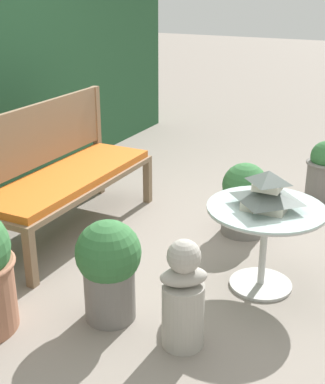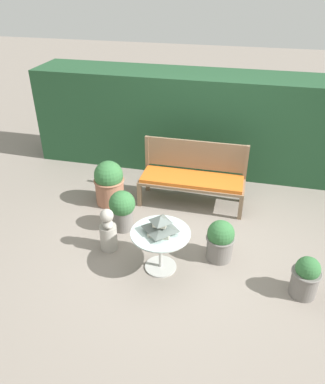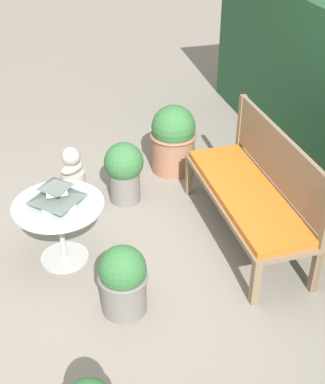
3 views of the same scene
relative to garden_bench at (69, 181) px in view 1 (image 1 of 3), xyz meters
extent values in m
plane|color=gray|center=(0.10, -0.99, -0.41)|extent=(30.00, 30.00, 0.00)
cube|color=#7F664C|center=(-0.78, -0.25, -0.22)|extent=(0.06, 0.06, 0.38)
cube|color=#7F664C|center=(0.78, -0.25, -0.22)|extent=(0.06, 0.06, 0.38)
cube|color=#7F664C|center=(0.78, 0.25, -0.22)|extent=(0.06, 0.06, 0.38)
cube|color=#7F664C|center=(0.00, 0.00, -0.01)|extent=(1.63, 0.56, 0.04)
cube|color=orange|center=(0.00, 0.00, 0.04)|extent=(1.56, 0.51, 0.05)
cube|color=#7F664C|center=(0.78, 0.26, 0.08)|extent=(0.06, 0.06, 0.98)
cube|color=#7F664C|center=(0.00, 0.26, 0.33)|extent=(1.56, 0.04, 0.47)
cylinder|color=#B7B7B2|center=(-0.12, -1.56, -0.40)|extent=(0.40, 0.40, 0.02)
cylinder|color=#B7B7B2|center=(-0.12, -1.56, -0.14)|extent=(0.04, 0.04, 0.54)
cylinder|color=silver|center=(-0.12, -1.56, 0.13)|extent=(0.73, 0.73, 0.01)
torus|color=#B7B7B2|center=(-0.12, -1.56, 0.12)|extent=(0.73, 0.73, 0.02)
cube|color=beige|center=(-0.12, -1.56, 0.16)|extent=(0.26, 0.26, 0.05)
pyramid|color=#56605B|center=(-0.12, -1.56, 0.22)|extent=(0.35, 0.35, 0.06)
cube|color=beige|center=(-0.12, -1.56, 0.28)|extent=(0.16, 0.16, 0.05)
pyramid|color=#56605B|center=(-0.12, -1.56, 0.34)|extent=(0.21, 0.21, 0.07)
cylinder|color=#A39E93|center=(-0.88, -1.35, -0.23)|extent=(0.23, 0.23, 0.37)
ellipsoid|color=#A39E93|center=(-0.88, -1.35, 0.00)|extent=(0.26, 0.28, 0.10)
sphere|color=#A39E93|center=(-0.88, -1.35, 0.12)|extent=(0.18, 0.18, 0.18)
cylinder|color=slate|center=(-0.84, -0.87, -0.23)|extent=(0.29, 0.29, 0.36)
torus|color=slate|center=(-0.84, -0.87, -0.07)|extent=(0.33, 0.33, 0.03)
sphere|color=#336B38|center=(-0.84, -0.87, 0.01)|extent=(0.37, 0.37, 0.37)
cylinder|color=slate|center=(0.57, -1.20, -0.25)|extent=(0.34, 0.34, 0.33)
torus|color=slate|center=(0.57, -1.20, -0.10)|extent=(0.37, 0.37, 0.03)
sphere|color=#336B38|center=(0.57, -1.20, -0.02)|extent=(0.35, 0.35, 0.35)
cylinder|color=slate|center=(1.58, -1.61, -0.24)|extent=(0.31, 0.31, 0.34)
camera|label=1|loc=(-3.06, -2.33, 1.42)|focal=50.00mm
camera|label=2|loc=(0.73, -5.02, 2.87)|focal=35.00mm
camera|label=3|loc=(3.41, -1.71, 2.52)|focal=50.00mm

